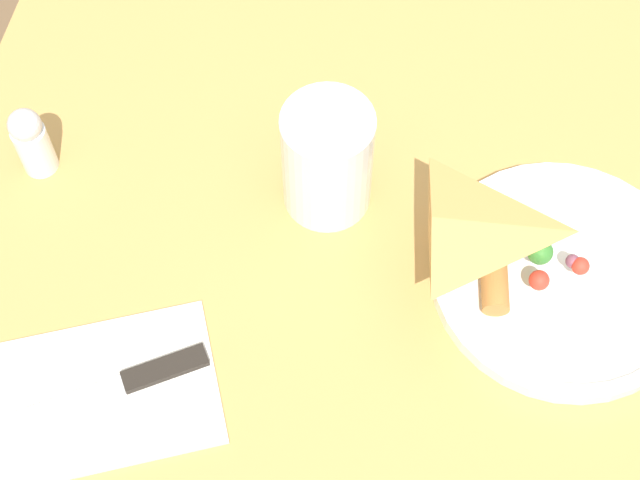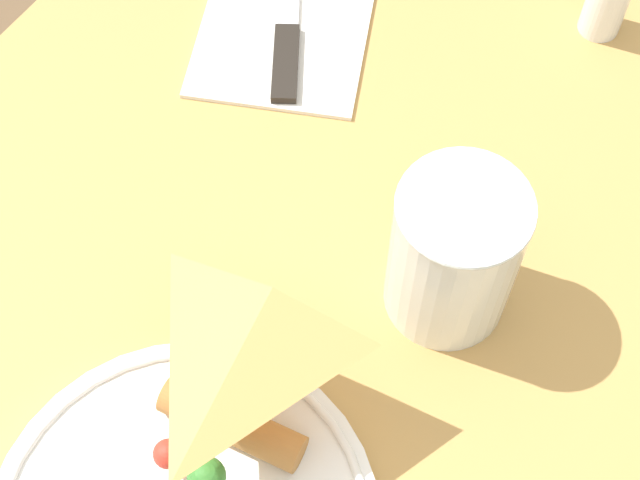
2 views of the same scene
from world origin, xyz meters
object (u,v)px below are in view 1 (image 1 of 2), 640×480
plate_pizza (561,273)px  milk_glass (327,162)px  napkin_folded (98,395)px  dining_table (427,293)px  butter_knife (108,389)px  salt_shaker (31,141)px

plate_pizza → milk_glass: size_ratio=1.99×
milk_glass → napkin_folded: 0.29m
dining_table → napkin_folded: 0.36m
plate_pizza → butter_knife: (0.37, 0.17, -0.01)m
plate_pizza → milk_glass: (0.22, -0.05, 0.04)m
plate_pizza → milk_glass: bearing=-13.9°
milk_glass → butter_knife: size_ratio=0.66×
butter_knife → milk_glass: bearing=-154.5°
plate_pizza → napkin_folded: size_ratio=1.00×
plate_pizza → butter_knife: bearing=24.9°
milk_glass → napkin_folded: milk_glass is taller
napkin_folded → salt_shaker: size_ratio=2.97×
butter_knife → salt_shaker: (0.13, -0.22, 0.03)m
napkin_folded → salt_shaker: (0.12, -0.22, 0.04)m
napkin_folded → butter_knife: (-0.01, -0.01, 0.00)m
milk_glass → butter_knife: bearing=56.6°
napkin_folded → plate_pizza: bearing=-155.0°
plate_pizza → butter_knife: plate_pizza is taller
dining_table → napkin_folded: size_ratio=4.02×
plate_pizza → salt_shaker: 0.50m
milk_glass → napkin_folded: (0.16, 0.23, -0.05)m
milk_glass → salt_shaker: 0.28m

